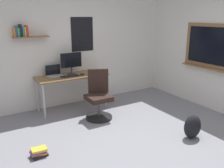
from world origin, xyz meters
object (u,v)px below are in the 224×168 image
computer_mouse (82,74)px  desk (72,79)px  laptop (54,73)px  backpack (192,127)px  book_stack_on_floor (39,152)px  office_chair (99,98)px  coffee_mug (99,70)px  keyboard (70,76)px  monitor_primary (71,62)px

computer_mouse → desk: bearing=160.5°
desk → laptop: (-0.34, 0.14, 0.13)m
backpack → book_stack_on_floor: bearing=161.9°
office_chair → desk: bearing=109.2°
office_chair → backpack: (0.92, -1.54, -0.21)m
desk → coffee_mug: 0.66m
backpack → book_stack_on_floor: size_ratio=1.62×
computer_mouse → keyboard: bearing=180.0°
laptop → book_stack_on_floor: laptop is taller
keyboard → coffee_mug: size_ratio=4.02×
laptop → coffee_mug: bearing=-9.5°
laptop → computer_mouse: laptop is taller
laptop → coffee_mug: laptop is taller
book_stack_on_floor → desk: bearing=52.7°
computer_mouse → book_stack_on_floor: bearing=-133.3°
monitor_primary → coffee_mug: 0.66m
office_chair → monitor_primary: monitor_primary is taller
desk → book_stack_on_floor: size_ratio=6.07×
coffee_mug → desk: bearing=178.0°
laptop → computer_mouse: size_ratio=2.98×
computer_mouse → backpack: computer_mouse is taller
office_chair → coffee_mug: office_chair is taller
office_chair → backpack: office_chair is taller
desk → keyboard: size_ratio=4.03×
backpack → office_chair: bearing=120.7°
monitor_primary → backpack: size_ratio=1.17×
computer_mouse → backpack: (0.96, -2.19, -0.55)m
laptop → monitor_primary: (0.37, -0.05, 0.22)m
office_chair → keyboard: 0.80m
backpack → book_stack_on_floor: 2.44m
keyboard → backpack: bearing=-60.4°
office_chair → computer_mouse: office_chair is taller
coffee_mug → office_chair: bearing=-119.5°
keyboard → computer_mouse: 0.28m
monitor_primary → computer_mouse: monitor_primary is taller
monitor_primary → backpack: 2.74m
backpack → coffee_mug: bearing=103.1°
coffee_mug → book_stack_on_floor: (-1.79, -1.48, -0.72)m
computer_mouse → book_stack_on_floor: (-1.35, -1.43, -0.69)m
office_chair → backpack: bearing=-59.3°
keyboard → office_chair: bearing=-63.3°
monitor_primary → coffee_mug: bearing=-10.8°
office_chair → keyboard: (-0.33, 0.65, 0.34)m
office_chair → coffee_mug: (0.39, 0.70, 0.37)m
office_chair → laptop: size_ratio=3.06×
monitor_primary → keyboard: size_ratio=1.25×
desk → computer_mouse: size_ratio=14.34×
coffee_mug → backpack: (0.52, -2.24, -0.58)m
desk → computer_mouse: 0.24m
desk → coffee_mug: size_ratio=16.21×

